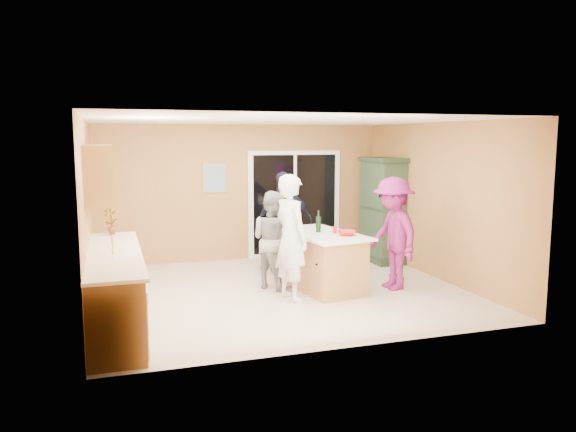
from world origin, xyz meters
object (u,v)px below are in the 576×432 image
object	(u,v)px
kitchen_island	(321,262)
woman_magenta	(393,233)
green_hutch	(382,211)
woman_navy	(284,222)
woman_grey	(273,240)
woman_white	(291,238)

from	to	relation	value
kitchen_island	woman_magenta	xyz separation A→B (m)	(1.06, -0.33, 0.46)
green_hutch	woman_magenta	distance (m)	2.03
woman_navy	green_hutch	bearing A→B (deg)	-174.36
kitchen_island	green_hutch	bearing A→B (deg)	30.33
kitchen_island	woman_grey	world-z (taller)	woman_grey
green_hutch	woman_grey	distance (m)	2.84
kitchen_island	woman_grey	size ratio (longest dim) A/B	1.18
woman_grey	woman_navy	xyz separation A→B (m)	(0.49, 0.97, 0.12)
woman_grey	woman_magenta	xyz separation A→B (m)	(1.76, -0.62, 0.11)
woman_navy	woman_grey	bearing A→B (deg)	60.63
woman_white	green_hutch	bearing A→B (deg)	-66.32
green_hutch	woman_navy	xyz separation A→B (m)	(-2.05, -0.29, -0.08)
green_hutch	woman_magenta	bearing A→B (deg)	-112.64
woman_white	woman_navy	world-z (taller)	woman_white
kitchen_island	woman_white	size ratio (longest dim) A/B	0.99
green_hutch	woman_magenta	world-z (taller)	green_hutch
kitchen_island	woman_grey	bearing A→B (deg)	148.20
woman_grey	woman_white	bearing A→B (deg)	153.53
woman_white	woman_magenta	size ratio (longest dim) A/B	1.05
kitchen_island	woman_navy	distance (m)	1.35
kitchen_island	woman_navy	xyz separation A→B (m)	(-0.21, 1.25, 0.47)
woman_grey	woman_magenta	world-z (taller)	woman_magenta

